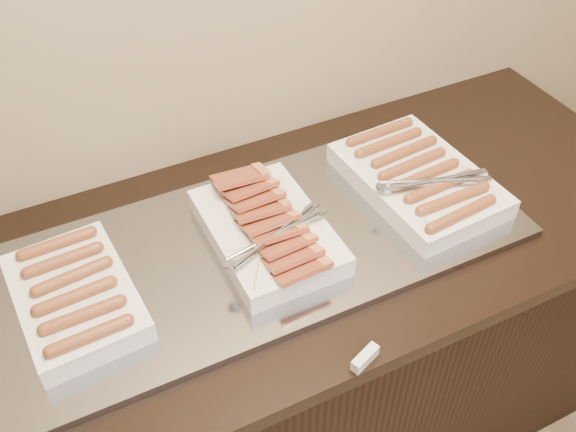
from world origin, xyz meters
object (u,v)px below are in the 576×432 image
(dish_left, at_px, (75,296))
(warming_tray, at_px, (256,247))
(counter, at_px, (264,363))
(dish_center, at_px, (268,229))
(dish_right, at_px, (419,178))

(dish_left, bearing_deg, warming_tray, -3.90)
(counter, distance_m, dish_left, 0.64)
(warming_tray, bearing_deg, counter, 0.00)
(dish_left, bearing_deg, dish_center, -4.43)
(counter, height_order, warming_tray, warming_tray)
(counter, xyz_separation_m, warming_tray, (-0.01, 0.00, 0.46))
(counter, height_order, dish_right, dish_right)
(warming_tray, distance_m, dish_center, 0.05)
(warming_tray, height_order, dish_left, dish_left)
(warming_tray, height_order, dish_center, dish_center)
(dish_left, relative_size, dish_right, 0.82)
(dish_left, xyz_separation_m, dish_right, (0.82, -0.00, 0.00))
(counter, height_order, dish_center, dish_center)
(dish_center, bearing_deg, dish_left, 179.30)
(dish_right, bearing_deg, dish_left, 176.44)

